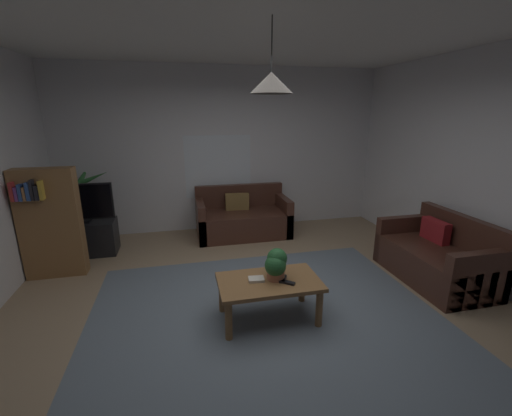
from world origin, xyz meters
TOP-DOWN VIEW (x-y plane):
  - floor at (0.00, 0.00)m, footprint 5.53×5.53m
  - rug at (0.00, -0.20)m, footprint 3.59×3.04m
  - wall_back at (0.00, 2.79)m, footprint 5.65×0.06m
  - wall_right at (2.79, 0.00)m, footprint 0.06×5.53m
  - ceiling at (0.00, 0.00)m, footprint 5.53×5.53m
  - window_pane at (-0.11, 2.76)m, footprint 1.15×0.01m
  - couch_under_window at (0.23, 2.30)m, footprint 1.55×0.81m
  - couch_right_side at (2.30, 0.17)m, footprint 0.81×1.39m
  - coffee_table at (0.02, -0.18)m, footprint 1.02×0.59m
  - book_on_table_0 at (-0.10, -0.16)m, footprint 0.16×0.13m
  - remote_on_table_0 at (0.18, -0.28)m, footprint 0.15×0.14m
  - remote_on_table_1 at (0.16, -0.21)m, footprint 0.12×0.17m
  - potted_plant_on_table at (0.10, -0.16)m, footprint 0.24×0.25m
  - tv_stand at (-2.21, 2.01)m, footprint 0.90×0.44m
  - tv at (-2.21, 1.99)m, footprint 0.93×0.16m
  - potted_palm_corner at (-2.35, 2.55)m, footprint 0.81×0.85m
  - bookshelf_corner at (-2.40, 1.37)m, footprint 0.70×0.31m
  - pendant_lamp at (0.02, -0.18)m, footprint 0.37×0.37m

SIDE VIEW (x-z plane):
  - floor at x=0.00m, z-range -0.02..0.00m
  - rug at x=0.00m, z-range 0.00..0.01m
  - tv_stand at x=-2.21m, z-range 0.00..0.50m
  - couch_under_window at x=0.23m, z-range -0.13..0.69m
  - couch_right_side at x=2.30m, z-range -0.13..0.69m
  - coffee_table at x=0.02m, z-range 0.14..0.58m
  - remote_on_table_0 at x=0.18m, z-range 0.43..0.45m
  - remote_on_table_1 at x=0.16m, z-range 0.43..0.45m
  - book_on_table_0 at x=-0.10m, z-range 0.43..0.46m
  - potted_palm_corner at x=-2.35m, z-range -0.11..1.18m
  - potted_plant_on_table at x=0.10m, z-range 0.44..0.75m
  - bookshelf_corner at x=-2.40m, z-range 0.02..1.42m
  - tv at x=-2.21m, z-range 0.51..1.08m
  - window_pane at x=-0.11m, z-range 0.58..1.66m
  - wall_back at x=0.00m, z-range 0.00..2.80m
  - wall_right at x=2.79m, z-range 0.00..2.80m
  - pendant_lamp at x=0.02m, z-range 1.98..2.59m
  - ceiling at x=0.00m, z-range 2.80..2.82m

